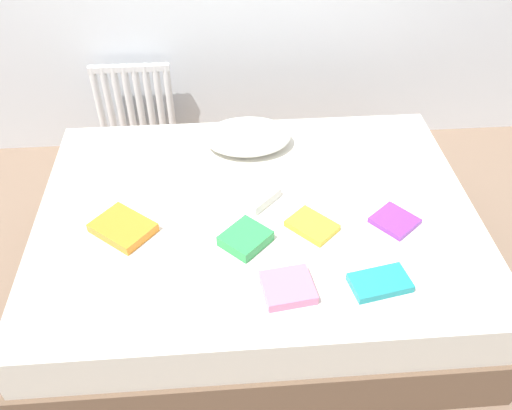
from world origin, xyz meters
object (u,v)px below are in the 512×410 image
at_px(pillow, 248,136).
at_px(textbook_yellow, 312,226).
at_px(radiator, 135,103).
at_px(textbook_white, 254,194).
at_px(textbook_pink, 288,288).
at_px(textbook_orange, 123,228).
at_px(textbook_purple, 395,221).
at_px(bed, 257,248).
at_px(textbook_teal, 380,283).
at_px(textbook_green, 246,238).

xyz_separation_m(pillow, textbook_yellow, (0.24, -0.64, -0.04)).
relative_size(radiator, textbook_yellow, 2.59).
distance_m(textbook_white, textbook_pink, 0.56).
distance_m(radiator, textbook_orange, 1.31).
relative_size(textbook_purple, textbook_yellow, 0.87).
height_order(radiator, textbook_orange, radiator).
distance_m(bed, textbook_orange, 0.65).
bearing_deg(textbook_purple, textbook_yellow, -128.73).
bearing_deg(pillow, textbook_teal, -65.32).
height_order(textbook_white, textbook_purple, textbook_white).
bearing_deg(textbook_orange, textbook_purple, 38.36).
relative_size(textbook_purple, textbook_orange, 0.70).
bearing_deg(textbook_purple, pillow, -175.95).
bearing_deg(textbook_yellow, textbook_white, -175.94).
height_order(bed, pillow, pillow).
height_order(textbook_white, textbook_orange, textbook_white).
xyz_separation_m(textbook_white, textbook_yellow, (0.24, -0.22, -0.01)).
distance_m(textbook_teal, textbook_pink, 0.36).
distance_m(radiator, textbook_teal, 2.02).
distance_m(textbook_purple, textbook_orange, 1.18).
bearing_deg(textbook_orange, textbook_teal, 19.71).
bearing_deg(textbook_purple, textbook_orange, -131.40).
relative_size(bed, textbook_orange, 8.14).
height_order(radiator, pillow, radiator).
bearing_deg(pillow, textbook_purple, -46.39).
relative_size(textbook_teal, textbook_green, 1.24).
bearing_deg(textbook_yellow, textbook_teal, -11.16).
xyz_separation_m(textbook_orange, textbook_yellow, (0.81, -0.04, -0.01)).
xyz_separation_m(textbook_purple, textbook_orange, (-1.18, 0.04, 0.01)).
bearing_deg(textbook_green, textbook_yellow, -32.41).
distance_m(pillow, textbook_pink, 0.98).
distance_m(textbook_purple, textbook_teal, 0.38).
relative_size(bed, textbook_teal, 8.82).
bearing_deg(textbook_teal, textbook_white, 117.64).
bearing_deg(textbook_white, textbook_pink, -36.73).
bearing_deg(textbook_teal, pillow, 103.61).
height_order(bed, textbook_purple, textbook_purple).
xyz_separation_m(textbook_white, textbook_orange, (-0.58, -0.18, -0.00)).
bearing_deg(textbook_purple, textbook_green, -123.38).
height_order(pillow, textbook_green, pillow).
distance_m(radiator, textbook_purple, 1.85).
distance_m(bed, textbook_green, 0.35).
xyz_separation_m(radiator, textbook_pink, (0.76, -1.68, 0.15)).
height_order(bed, textbook_teal, textbook_teal).
height_order(textbook_purple, textbook_orange, textbook_orange).
height_order(radiator, textbook_white, radiator).
height_order(textbook_white, textbook_yellow, textbook_white).
relative_size(radiator, textbook_white, 2.83).
bearing_deg(radiator, textbook_pink, -65.78).
relative_size(textbook_teal, textbook_yellow, 1.15).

